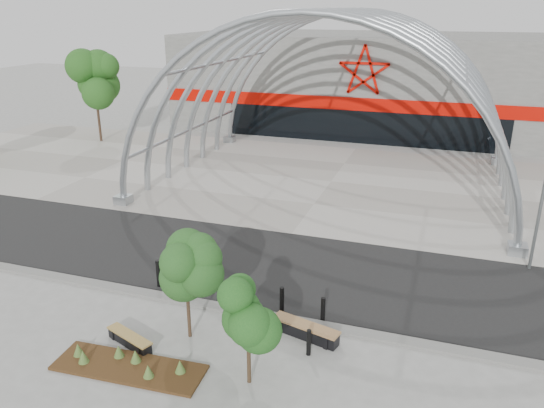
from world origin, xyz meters
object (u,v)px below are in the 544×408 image
at_px(bench_0, 130,340).
at_px(bollard_2, 282,300).
at_px(street_tree_0, 186,266).
at_px(street_tree_1, 248,309).
at_px(bench_1, 306,331).
at_px(signal_pole, 540,211).

height_order(bench_0, bollard_2, bollard_2).
relative_size(street_tree_0, street_tree_1, 1.06).
height_order(street_tree_1, bench_1, street_tree_1).
bearing_deg(bollard_2, bench_1, -45.10).
bearing_deg(street_tree_1, bollard_2, 93.57).
bearing_deg(bollard_2, street_tree_0, -135.64).
bearing_deg(street_tree_0, signal_pole, 38.39).
xyz_separation_m(street_tree_0, bench_1, (3.63, 1.17, -2.36)).
bearing_deg(bench_1, signal_pole, 45.54).
distance_m(street_tree_0, bench_1, 4.49).
relative_size(signal_pole, street_tree_1, 1.43).
xyz_separation_m(signal_pole, street_tree_0, (-11.18, -8.86, 0.05)).
distance_m(bench_0, bollard_2, 5.31).
distance_m(bench_1, bollard_2, 1.72).
bearing_deg(bench_1, street_tree_0, -162.15).
height_order(signal_pole, bollard_2, signal_pole).
xyz_separation_m(street_tree_1, bollard_2, (-0.24, 3.88, -1.95)).
height_order(bench_1, bollard_2, bollard_2).
height_order(signal_pole, bench_0, signal_pole).
bearing_deg(bollard_2, bench_0, -139.56).
relative_size(bench_0, bollard_2, 1.90).
distance_m(street_tree_0, bollard_2, 4.00).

